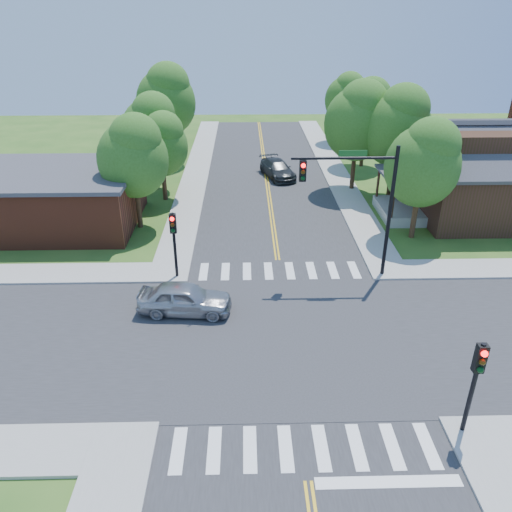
{
  "coord_description": "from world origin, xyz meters",
  "views": [
    {
      "loc": [
        -1.89,
        -18.14,
        13.38
      ],
      "look_at": [
        -1.35,
        3.81,
        2.2
      ],
      "focal_mm": 35.0,
      "sensor_mm": 36.0,
      "label": 1
    }
  ],
  "objects_px": {
    "signal_pole_se": "(477,373)",
    "signal_pole_nw": "(174,234)",
    "signal_mast_ne": "(359,192)",
    "car_silver": "(185,299)",
    "house_ne": "(495,169)",
    "car_dgrey": "(278,169)"
  },
  "relations": [
    {
      "from": "signal_pole_nw",
      "to": "car_silver",
      "type": "xyz_separation_m",
      "value": [
        0.81,
        -3.4,
        -1.9
      ]
    },
    {
      "from": "signal_pole_se",
      "to": "car_silver",
      "type": "bearing_deg",
      "value": 143.11
    },
    {
      "from": "signal_pole_se",
      "to": "signal_pole_nw",
      "type": "xyz_separation_m",
      "value": [
        -11.2,
        11.2,
        0.0
      ]
    },
    {
      "from": "signal_pole_se",
      "to": "car_silver",
      "type": "height_order",
      "value": "signal_pole_se"
    },
    {
      "from": "signal_pole_nw",
      "to": "house_ne",
      "type": "relative_size",
      "value": 0.29
    },
    {
      "from": "house_ne",
      "to": "car_dgrey",
      "type": "xyz_separation_m",
      "value": [
        -14.16,
        8.7,
        -2.62
      ]
    },
    {
      "from": "signal_mast_ne",
      "to": "signal_pole_se",
      "type": "distance_m",
      "value": 11.55
    },
    {
      "from": "car_dgrey",
      "to": "signal_mast_ne",
      "type": "bearing_deg",
      "value": -97.37
    },
    {
      "from": "house_ne",
      "to": "car_dgrey",
      "type": "relative_size",
      "value": 2.49
    },
    {
      "from": "signal_pole_nw",
      "to": "house_ne",
      "type": "height_order",
      "value": "house_ne"
    },
    {
      "from": "signal_mast_ne",
      "to": "house_ne",
      "type": "xyz_separation_m",
      "value": [
        11.19,
        8.65,
        -1.52
      ]
    },
    {
      "from": "signal_mast_ne",
      "to": "signal_pole_nw",
      "type": "height_order",
      "value": "signal_mast_ne"
    },
    {
      "from": "signal_pole_nw",
      "to": "signal_mast_ne",
      "type": "bearing_deg",
      "value": 0.07
    },
    {
      "from": "signal_mast_ne",
      "to": "signal_pole_se",
      "type": "relative_size",
      "value": 1.89
    },
    {
      "from": "car_dgrey",
      "to": "signal_pole_se",
      "type": "bearing_deg",
      "value": -97.82
    },
    {
      "from": "signal_pole_nw",
      "to": "car_dgrey",
      "type": "height_order",
      "value": "signal_pole_nw"
    },
    {
      "from": "signal_pole_nw",
      "to": "car_silver",
      "type": "relative_size",
      "value": 0.82
    },
    {
      "from": "car_silver",
      "to": "car_dgrey",
      "type": "xyz_separation_m",
      "value": [
        5.74,
        20.76,
        -0.05
      ]
    },
    {
      "from": "house_ne",
      "to": "signal_pole_nw",
      "type": "bearing_deg",
      "value": -157.31
    },
    {
      "from": "car_silver",
      "to": "house_ne",
      "type": "bearing_deg",
      "value": -53.61
    },
    {
      "from": "car_silver",
      "to": "car_dgrey",
      "type": "height_order",
      "value": "car_silver"
    },
    {
      "from": "signal_mast_ne",
      "to": "car_silver",
      "type": "height_order",
      "value": "signal_mast_ne"
    }
  ]
}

